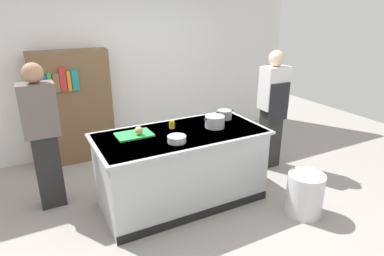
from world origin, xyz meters
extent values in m
plane|color=#9E9991|center=(0.00, 0.00, 0.00)|extent=(10.00, 10.00, 0.00)
cube|color=white|center=(0.00, 2.10, 1.50)|extent=(6.40, 0.12, 3.00)
cube|color=#B7BABF|center=(0.00, 0.00, 0.45)|extent=(1.90, 0.90, 0.90)
cube|color=#B7BABF|center=(0.00, 0.00, 0.89)|extent=(1.98, 0.98, 0.03)
cube|color=black|center=(0.00, -0.46, 0.05)|extent=(1.90, 0.01, 0.10)
cube|color=green|center=(-0.51, 0.17, 0.91)|extent=(0.40, 0.28, 0.02)
sphere|color=tan|center=(-0.47, 0.12, 0.97)|extent=(0.10, 0.10, 0.10)
cylinder|color=#B7BABF|center=(0.44, -0.02, 0.97)|extent=(0.24, 0.24, 0.14)
cube|color=black|center=(0.31, -0.02, 1.02)|extent=(0.04, 0.02, 0.01)
cube|color=black|center=(0.58, -0.02, 1.02)|extent=(0.04, 0.02, 0.01)
cylinder|color=#99999E|center=(0.72, 0.19, 0.96)|extent=(0.19, 0.19, 0.12)
cube|color=black|center=(0.61, 0.19, 1.00)|extent=(0.04, 0.02, 0.01)
cube|color=black|center=(0.83, 0.19, 1.00)|extent=(0.04, 0.02, 0.01)
cylinder|color=#B7BABF|center=(-0.17, -0.24, 0.94)|extent=(0.20, 0.20, 0.07)
cylinder|color=yellow|center=(-0.03, 0.19, 0.95)|extent=(0.07, 0.07, 0.10)
cylinder|color=silver|center=(1.13, -0.90, 0.25)|extent=(0.41, 0.41, 0.50)
cube|color=#2A2A2A|center=(1.59, 0.27, 0.45)|extent=(0.28, 0.20, 0.90)
cube|color=silver|center=(1.59, 0.27, 1.20)|extent=(0.38, 0.24, 0.60)
sphere|color=beige|center=(1.59, 0.27, 1.61)|extent=(0.22, 0.22, 0.22)
cube|color=#232328|center=(1.59, 0.14, 1.02)|extent=(0.34, 0.02, 0.54)
cube|color=#242424|center=(-1.42, 0.65, 0.45)|extent=(0.28, 0.20, 0.90)
cube|color=#655955|center=(-1.42, 0.65, 1.20)|extent=(0.38, 0.24, 0.60)
sphere|color=#A87A5B|center=(-1.42, 0.65, 1.61)|extent=(0.22, 0.22, 0.22)
cube|color=brown|center=(-0.90, 1.80, 0.85)|extent=(1.10, 0.28, 1.70)
cube|color=yellow|center=(-1.34, 1.64, 1.32)|extent=(0.07, 0.03, 0.33)
cube|color=#3351B7|center=(-1.26, 1.64, 1.28)|extent=(0.06, 0.03, 0.25)
cube|color=green|center=(-1.20, 1.64, 1.29)|extent=(0.05, 0.03, 0.28)
cube|color=brown|center=(-1.11, 1.64, 1.28)|extent=(0.08, 0.03, 0.26)
cube|color=red|center=(-1.02, 1.64, 1.32)|extent=(0.08, 0.03, 0.34)
cube|color=orange|center=(-0.94, 1.64, 1.29)|extent=(0.05, 0.03, 0.28)
cube|color=teal|center=(-0.86, 1.64, 1.30)|extent=(0.09, 0.03, 0.29)
camera|label=1|loc=(-1.53, -3.17, 2.25)|focal=30.54mm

